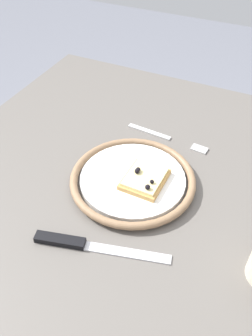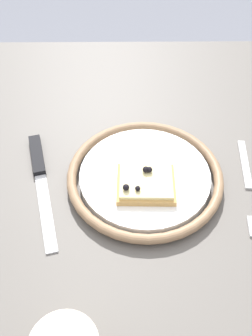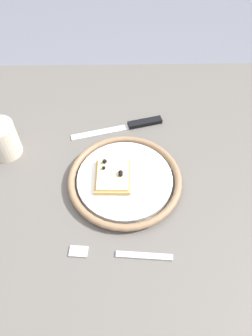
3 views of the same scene
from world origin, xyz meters
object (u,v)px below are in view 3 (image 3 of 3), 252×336
(knife, at_px, (133,125))
(fork, at_px, (119,254))
(plate, at_px, (125,179))
(cup, at_px, (2,139))
(pizza_slice_near, at_px, (113,175))
(dining_table, at_px, (121,205))

(knife, height_order, fork, knife)
(plate, relative_size, cup, 2.93)
(pizza_slice_near, bearing_deg, fork, -175.56)
(plate, xyz_separation_m, pizza_slice_near, (0.00, 0.03, 0.01))
(pizza_slice_near, bearing_deg, knife, -15.84)
(dining_table, distance_m, plate, 0.11)
(dining_table, relative_size, fork, 4.46)
(pizza_slice_near, height_order, fork, pizza_slice_near)
(dining_table, relative_size, pizza_slice_near, 9.66)
(plate, relative_size, knife, 1.08)
(plate, bearing_deg, cup, 71.78)
(plate, height_order, cup, cup)
(pizza_slice_near, bearing_deg, cup, 70.14)
(pizza_slice_near, height_order, knife, pizza_slice_near)
(knife, distance_m, fork, 0.35)
(dining_table, relative_size, cup, 10.33)
(pizza_slice_near, xyz_separation_m, fork, (-0.17, -0.01, -0.02))
(plate, bearing_deg, fork, 175.78)
(knife, relative_size, cup, 2.72)
(dining_table, xyz_separation_m, cup, (0.10, 0.28, 0.15))
(pizza_slice_near, height_order, cup, cup)
(plate, xyz_separation_m, cup, (0.09, 0.29, 0.03))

